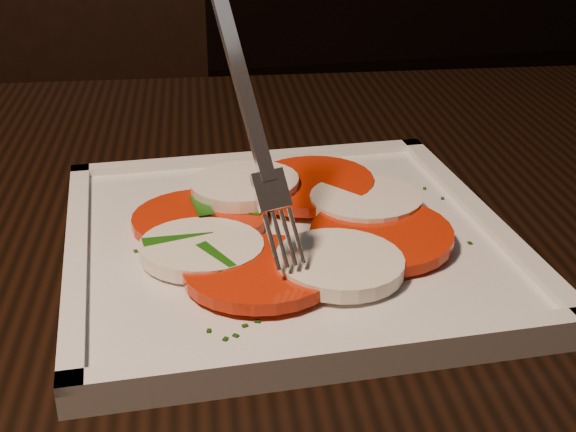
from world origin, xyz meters
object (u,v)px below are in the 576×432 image
(table, at_px, (246,314))
(chair, at_px, (87,158))
(plate, at_px, (288,244))
(fork, at_px, (239,104))

(table, height_order, chair, chair)
(table, xyz_separation_m, plate, (0.02, -0.08, 0.11))
(plate, bearing_deg, fork, -156.54)
(table, height_order, fork, fork)
(table, relative_size, fork, 7.38)
(chair, height_order, fork, fork)
(table, distance_m, plate, 0.13)
(table, bearing_deg, plate, -76.02)
(table, bearing_deg, fork, -99.40)
(table, bearing_deg, chair, 101.82)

